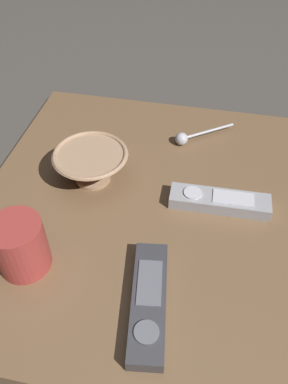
{
  "coord_description": "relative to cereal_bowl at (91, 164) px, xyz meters",
  "views": [
    {
      "loc": [
        -0.11,
        0.48,
        0.57
      ],
      "look_at": [
        -0.01,
        -0.01,
        0.05
      ],
      "focal_mm": 36.64,
      "sensor_mm": 36.0,
      "label": 1
    }
  ],
  "objects": [
    {
      "name": "coffee_mug",
      "position": [
        0.05,
        0.21,
        0.01
      ],
      "size": [
        0.11,
        0.09,
        0.09
      ],
      "color": "#A53833",
      "rests_on": "table"
    },
    {
      "name": "ground_plane",
      "position": [
        -0.1,
        0.05,
        -0.07
      ],
      "size": [
        6.0,
        6.0,
        0.0
      ],
      "primitive_type": "plane",
      "color": "#47423D"
    },
    {
      "name": "table",
      "position": [
        -0.1,
        0.05,
        -0.05
      ],
      "size": [
        0.6,
        0.68,
        0.03
      ],
      "color": "brown",
      "rests_on": "ground"
    },
    {
      "name": "cereal_bowl",
      "position": [
        0.0,
        0.0,
        0.0
      ],
      "size": [
        0.14,
        0.14,
        0.07
      ],
      "color": "tan",
      "rests_on": "table"
    },
    {
      "name": "tv_remote_near",
      "position": [
        -0.25,
        0.02,
        -0.02
      ],
      "size": [
        0.18,
        0.05,
        0.03
      ],
      "color": "#9E9EA3",
      "rests_on": "table"
    },
    {
      "name": "tv_remote_far",
      "position": [
        -0.16,
        0.25,
        -0.02
      ],
      "size": [
        0.08,
        0.2,
        0.03
      ],
      "color": "#38383D",
      "rests_on": "table"
    },
    {
      "name": "teaspoon",
      "position": [
        -0.17,
        -0.15,
        -0.02
      ],
      "size": [
        0.12,
        0.09,
        0.03
      ],
      "color": "silver",
      "rests_on": "table"
    }
  ]
}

